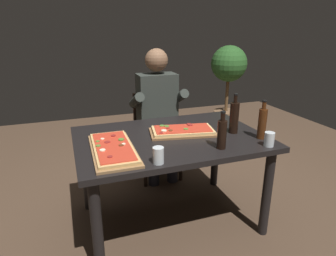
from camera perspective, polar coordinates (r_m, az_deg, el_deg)
ground_plane at (r=2.57m, az=0.39°, el=-17.22°), size 6.40×6.40×0.00m
dining_table at (r=2.25m, az=0.43°, el=-3.89°), size 1.40×0.96×0.74m
pizza_rectangular_front at (r=2.27m, az=2.85°, el=-0.57°), size 0.54×0.35×0.05m
pizza_rectangular_left at (r=1.98m, az=-10.59°, el=-3.94°), size 0.29×0.62×0.05m
wine_bottle_dark at (r=2.25m, az=17.79°, el=0.98°), size 0.06×0.06×0.29m
oil_bottle_amber at (r=2.00m, az=10.40°, el=-1.03°), size 0.06×0.06×0.26m
vinegar_bottle_green at (r=2.31m, az=12.69°, el=2.07°), size 0.07×0.07×0.31m
tumbler_near_camera at (r=2.14m, az=19.00°, el=-2.24°), size 0.07×0.07×0.10m
tumbler_far_side at (r=1.77m, az=-1.89°, el=-5.32°), size 0.07×0.07×0.10m
diner_chair at (r=3.11m, az=-2.50°, el=-0.42°), size 0.44×0.44×0.87m
seated_diner at (r=2.92m, az=-1.87°, el=3.57°), size 0.53×0.41×1.33m
potted_plant_corner at (r=4.21m, az=11.51°, el=8.82°), size 0.49×0.49×1.29m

